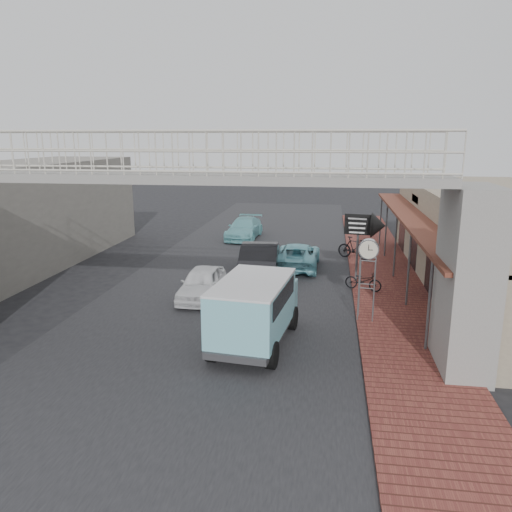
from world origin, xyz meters
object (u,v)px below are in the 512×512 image
(dark_sedan, at_px, (259,262))
(angkot_far, at_px, (244,228))
(white_hatchback, at_px, (202,283))
(angkot_curb, at_px, (298,256))
(motorcycle_near, at_px, (363,281))
(street_clock, at_px, (369,253))
(angkot_van, at_px, (255,303))
(arrow_sign, at_px, (376,226))
(motorcycle_far, at_px, (355,248))

(dark_sedan, distance_m, angkot_far, 9.30)
(white_hatchback, height_order, dark_sedan, dark_sedan)
(angkot_curb, xyz_separation_m, angkot_far, (-3.80, 6.77, 0.03))
(motorcycle_near, bearing_deg, street_clock, -159.79)
(angkot_curb, distance_m, street_clock, 7.67)
(angkot_far, bearing_deg, angkot_van, -76.30)
(angkot_curb, height_order, motorcycle_near, angkot_curb)
(white_hatchback, height_order, angkot_curb, white_hatchback)
(white_hatchback, distance_m, angkot_van, 5.07)
(white_hatchback, height_order, angkot_far, angkot_far)
(motorcycle_near, xyz_separation_m, arrow_sign, (0.51, 1.33, 2.03))
(white_hatchback, relative_size, motorcycle_near, 2.35)
(angkot_van, distance_m, street_clock, 4.46)
(motorcycle_far, bearing_deg, white_hatchback, 167.82)
(angkot_curb, relative_size, arrow_sign, 1.44)
(street_clock, bearing_deg, dark_sedan, 140.31)
(angkot_curb, xyz_separation_m, arrow_sign, (3.42, -2.25, 1.93))
(white_hatchback, height_order, motorcycle_near, white_hatchback)
(dark_sedan, xyz_separation_m, arrow_sign, (4.99, 0.01, 1.75))
(white_hatchback, height_order, arrow_sign, arrow_sign)
(angkot_curb, distance_m, motorcycle_far, 3.35)
(dark_sedan, xyz_separation_m, motorcycle_near, (4.48, -1.31, -0.27))
(angkot_van, xyz_separation_m, motorcycle_far, (3.47, 11.34, -0.67))
(angkot_far, height_order, motorcycle_near, angkot_far)
(motorcycle_near, bearing_deg, motorcycle_far, 23.42)
(angkot_curb, bearing_deg, motorcycle_near, 130.18)
(white_hatchback, bearing_deg, street_clock, -14.78)
(motorcycle_far, height_order, street_clock, street_clock)
(angkot_van, xyz_separation_m, arrow_sign, (4.09, 7.24, 1.19))
(motorcycle_far, xyz_separation_m, street_clock, (-0.00, -8.75, 1.75))
(white_hatchback, height_order, street_clock, street_clock)
(motorcycle_far, bearing_deg, arrow_sign, -142.52)
(motorcycle_near, relative_size, arrow_sign, 0.51)
(motorcycle_near, height_order, street_clock, street_clock)
(arrow_sign, bearing_deg, street_clock, -88.62)
(angkot_curb, bearing_deg, motorcycle_far, -145.57)
(angkot_far, bearing_deg, motorcycle_near, -54.22)
(angkot_curb, xyz_separation_m, motorcycle_far, (2.80, 1.85, 0.07))
(angkot_far, distance_m, angkot_van, 16.57)
(angkot_van, bearing_deg, angkot_far, 107.37)
(arrow_sign, bearing_deg, angkot_far, 137.72)
(angkot_van, height_order, street_clock, street_clock)
(dark_sedan, bearing_deg, angkot_far, 100.13)
(angkot_curb, bearing_deg, dark_sedan, 56.37)
(angkot_curb, height_order, arrow_sign, arrow_sign)
(dark_sedan, bearing_deg, motorcycle_near, -20.10)
(white_hatchback, relative_size, arrow_sign, 1.20)
(angkot_curb, bearing_deg, arrow_sign, 147.71)
(white_hatchback, xyz_separation_m, angkot_curb, (3.39, 5.28, -0.01))
(motorcycle_far, bearing_deg, angkot_curb, 152.21)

